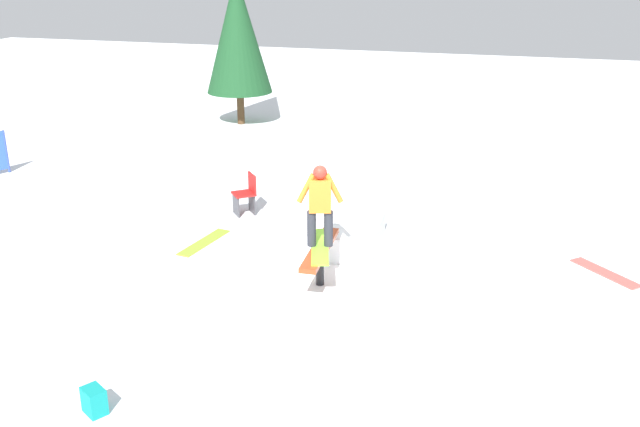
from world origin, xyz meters
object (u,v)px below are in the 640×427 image
object	(u,v)px
loose_snowboard_lime	(204,242)
folding_chair	(246,195)
main_rider_on_rail	(320,207)
backpack_on_snow	(94,401)
rail_feature	(320,254)
loose_snowboard_coral	(605,273)
pine_tree_far	(238,33)

from	to	relation	value
loose_snowboard_lime	folding_chair	size ratio (longest dim) A/B	1.65
main_rider_on_rail	backpack_on_snow	size ratio (longest dim) A/B	4.61
rail_feature	backpack_on_snow	distance (m)	4.56
folding_chair	backpack_on_snow	xyz separation A→B (m)	(7.14, 0.85, -0.24)
loose_snowboard_coral	folding_chair	bearing A→B (deg)	-142.80
loose_snowboard_lime	loose_snowboard_coral	size ratio (longest dim) A/B	1.05
rail_feature	loose_snowboard_coral	distance (m)	5.08
main_rider_on_rail	pine_tree_far	bearing A→B (deg)	-167.97
rail_feature	folding_chair	world-z (taller)	folding_chair
loose_snowboard_coral	loose_snowboard_lime	bearing A→B (deg)	-128.86
loose_snowboard_lime	folding_chair	bearing A→B (deg)	3.18
loose_snowboard_coral	rail_feature	bearing A→B (deg)	-113.07
loose_snowboard_lime	loose_snowboard_coral	xyz separation A→B (m)	(-0.69, 7.39, 0.00)
folding_chair	loose_snowboard_coral	bearing A→B (deg)	41.14
loose_snowboard_lime	pine_tree_far	distance (m)	10.65
rail_feature	loose_snowboard_lime	distance (m)	2.97
rail_feature	backpack_on_snow	world-z (taller)	rail_feature
rail_feature	backpack_on_snow	bearing A→B (deg)	-24.74
main_rider_on_rail	loose_snowboard_coral	size ratio (longest dim) A/B	1.13
loose_snowboard_lime	folding_chair	distance (m)	1.84
main_rider_on_rail	folding_chair	size ratio (longest dim) A/B	1.78
rail_feature	folding_chair	xyz separation A→B (m)	(-2.91, -2.50, -0.16)
rail_feature	main_rider_on_rail	distance (m)	0.82
rail_feature	backpack_on_snow	xyz separation A→B (m)	(4.23, -1.65, -0.40)
main_rider_on_rail	backpack_on_snow	xyz separation A→B (m)	(4.23, -1.65, -1.22)
loose_snowboard_lime	folding_chair	world-z (taller)	folding_chair
rail_feature	pine_tree_far	world-z (taller)	pine_tree_far
pine_tree_far	backpack_on_snow	bearing A→B (deg)	15.61
loose_snowboard_coral	backpack_on_snow	xyz separation A→B (m)	(6.05, -6.36, 0.16)
folding_chair	backpack_on_snow	bearing A→B (deg)	-33.44
loose_snowboard_lime	backpack_on_snow	distance (m)	5.46
rail_feature	main_rider_on_rail	size ratio (longest dim) A/B	1.18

